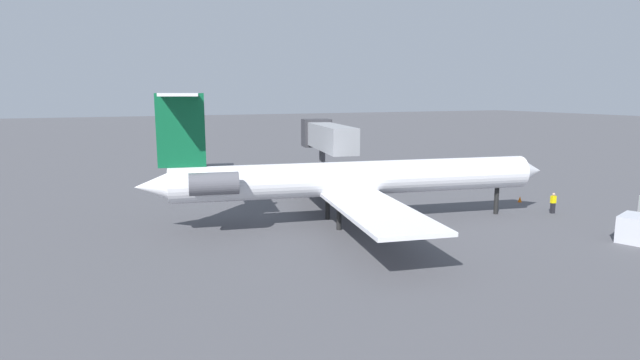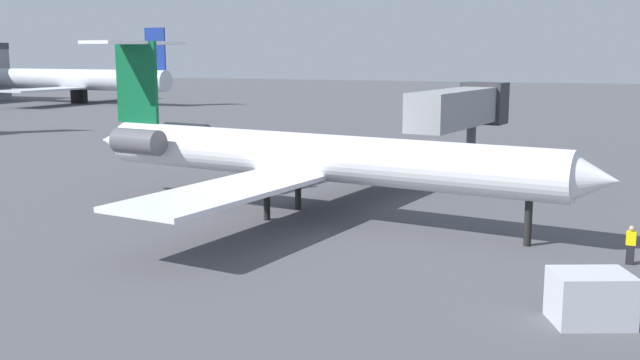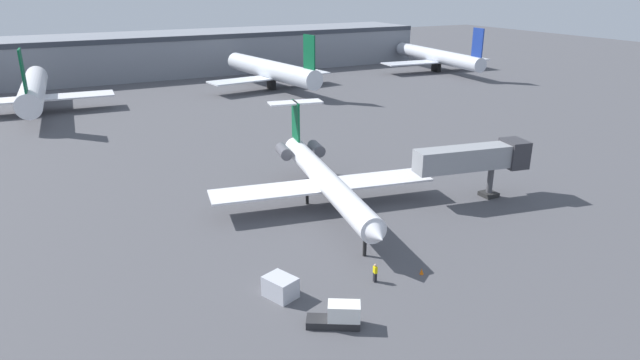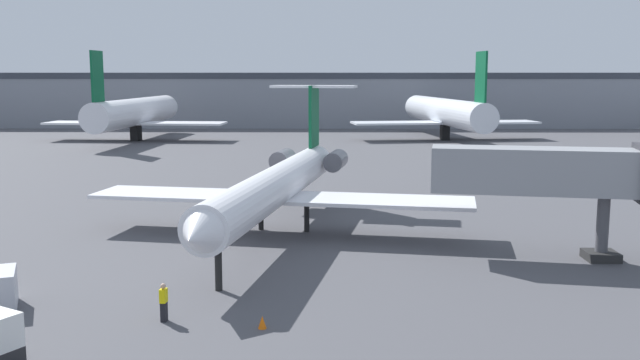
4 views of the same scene
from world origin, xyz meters
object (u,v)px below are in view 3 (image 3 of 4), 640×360
parked_airliner_west_mid (33,90)px  parked_airliner_east_mid (437,57)px  cargo_container_uld (280,287)px  traffic_cone_near (422,271)px  jet_bridge (479,158)px  baggage_tug_lead (339,316)px  ground_crew_marshaller (375,273)px  regional_jet (323,177)px  parked_airliner_centre (271,70)px

parked_airliner_west_mid → parked_airliner_east_mid: size_ratio=0.89×
cargo_container_uld → traffic_cone_near: (12.41, -2.38, -0.60)m
traffic_cone_near → parked_airliner_east_mid: 115.30m
jet_bridge → baggage_tug_lead: bearing=-150.9°
cargo_container_uld → ground_crew_marshaller: bearing=-10.9°
regional_jet → cargo_container_uld: (-12.00, -15.40, -2.60)m
traffic_cone_near → ground_crew_marshaller: bearing=169.2°
regional_jet → jet_bridge: size_ratio=2.24×
regional_jet → jet_bridge: regional_jet is taller
baggage_tug_lead → parked_airliner_centre: size_ratio=0.12×
traffic_cone_near → parked_airliner_east_mid: size_ratio=0.01×
ground_crew_marshaller → parked_airliner_west_mid: (-23.67, 83.23, 3.62)m
ground_crew_marshaller → parked_airliner_east_mid: bearing=48.8°
regional_jet → cargo_container_uld: bearing=-127.9°
traffic_cone_near → parked_airliner_east_mid: bearing=50.7°
jet_bridge → cargo_container_uld: (-29.02, -9.18, -4.08)m
jet_bridge → traffic_cone_near: (-16.61, -11.55, -4.69)m
parked_airliner_west_mid → baggage_tug_lead: bearing=-78.5°
ground_crew_marshaller → parked_airliner_centre: parked_airliner_centre is taller
cargo_container_uld → parked_airliner_centre: size_ratio=0.08×
parked_airliner_west_mid → parked_airliner_east_mid: 101.14m
baggage_tug_lead → parked_airliner_west_mid: parked_airliner_west_mid is taller
traffic_cone_near → regional_jet: bearing=91.3°
parked_airliner_centre → traffic_cone_near: bearing=-104.2°
parked_airliner_west_mid → parked_airliner_centre: bearing=2.1°
parked_airliner_east_mid → parked_airliner_west_mid: bearing=-177.1°
ground_crew_marshaller → parked_airliner_west_mid: size_ratio=0.05×
cargo_container_uld → parked_airliner_east_mid: size_ratio=0.08×
baggage_tug_lead → parked_airliner_east_mid: size_ratio=0.11×
regional_jet → cargo_container_uld: size_ratio=10.24×
baggage_tug_lead → cargo_container_uld: size_ratio=1.36×
regional_jet → parked_airliner_west_mid: (-27.58, 66.28, 1.00)m
regional_jet → baggage_tug_lead: size_ratio=7.54×
traffic_cone_near → parked_airliner_east_mid: (73.02, 89.15, 3.85)m
parked_airliner_centre → parked_airliner_east_mid: (51.24, 3.24, -0.30)m
jet_bridge → parked_airliner_centre: 74.54m
regional_jet → parked_airliner_west_mid: 71.79m
jet_bridge → parked_airliner_west_mid: parked_airliner_west_mid is taller
parked_airliner_centre → cargo_container_uld: bearing=-112.3°
jet_bridge → ground_crew_marshaller: (-20.93, -10.73, -4.10)m
ground_crew_marshaller → parked_airliner_centre: size_ratio=0.05×
baggage_tug_lead → traffic_cone_near: 10.69m
parked_airliner_west_mid → parked_airliner_centre: size_ratio=0.95×
regional_jet → baggage_tug_lead: bearing=-114.8°
ground_crew_marshaller → traffic_cone_near: bearing=-10.8°
ground_crew_marshaller → parked_airliner_east_mid: parked_airliner_east_mid is taller
parked_airliner_centre → parked_airliner_east_mid: parked_airliner_centre is taller
jet_bridge → ground_crew_marshaller: 23.87m
regional_jet → traffic_cone_near: (0.41, -17.78, -3.20)m
ground_crew_marshaller → traffic_cone_near: 4.43m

